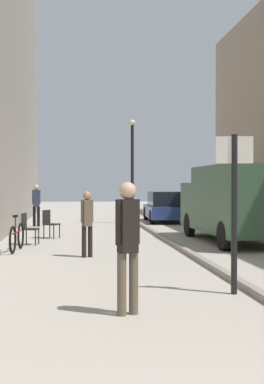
% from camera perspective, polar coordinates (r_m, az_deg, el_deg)
% --- Properties ---
extents(ground_plane, '(80.00, 80.00, 0.00)m').
position_cam_1_polar(ground_plane, '(13.85, -0.97, -6.58)').
color(ground_plane, '#A8A093').
extents(kerb_strip, '(0.16, 40.00, 0.12)m').
position_cam_1_polar(kerb_strip, '(14.08, 5.48, -6.22)').
color(kerb_strip, gray).
rests_on(kerb_strip, ground_plane).
extents(pedestrian_main_foreground, '(0.31, 0.24, 1.62)m').
position_cam_1_polar(pedestrian_main_foreground, '(12.65, -5.01, -3.02)').
color(pedestrian_main_foreground, black).
rests_on(pedestrian_main_foreground, ground_plane).
extents(pedestrian_mid_block, '(0.35, 0.27, 1.82)m').
position_cam_1_polar(pedestrian_mid_block, '(7.04, -0.48, -5.16)').
color(pedestrian_mid_block, brown).
rests_on(pedestrian_mid_block, ground_plane).
extents(pedestrian_far_crossing, '(0.35, 0.23, 1.79)m').
position_cam_1_polar(pedestrian_far_crossing, '(22.23, -10.58, -1.12)').
color(pedestrian_far_crossing, black).
rests_on(pedestrian_far_crossing, ground_plane).
extents(delivery_van, '(2.12, 5.54, 2.35)m').
position_cam_1_polar(delivery_van, '(16.16, 11.22, -1.03)').
color(delivery_van, '#335138').
rests_on(delivery_van, ground_plane).
extents(parked_car, '(2.00, 4.28, 1.45)m').
position_cam_1_polar(parked_car, '(24.69, 3.77, -1.66)').
color(parked_car, navy).
rests_on(parked_car, ground_plane).
extents(street_sign_post, '(0.59, 0.15, 2.60)m').
position_cam_1_polar(street_sign_post, '(8.51, 11.29, -0.81)').
color(street_sign_post, black).
rests_on(street_sign_post, ground_plane).
extents(lamp_post, '(0.28, 0.28, 4.76)m').
position_cam_1_polar(lamp_post, '(23.54, 0.03, 3.11)').
color(lamp_post, black).
rests_on(lamp_post, ground_plane).
extents(bicycle_leaning, '(0.23, 1.77, 0.98)m').
position_cam_1_polar(bicycle_leaning, '(14.15, -12.67, -4.89)').
color(bicycle_leaning, black).
rests_on(bicycle_leaning, ground_plane).
extents(cafe_chair_near_window, '(0.60, 0.60, 0.94)m').
position_cam_1_polar(cafe_chair_near_window, '(17.28, -9.16, -3.30)').
color(cafe_chair_near_window, black).
rests_on(cafe_chair_near_window, ground_plane).
extents(cafe_chair_by_doorway, '(0.51, 0.51, 0.94)m').
position_cam_1_polar(cafe_chair_by_doorway, '(15.52, -11.50, -3.77)').
color(cafe_chair_by_doorway, black).
rests_on(cafe_chair_by_doorway, ground_plane).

